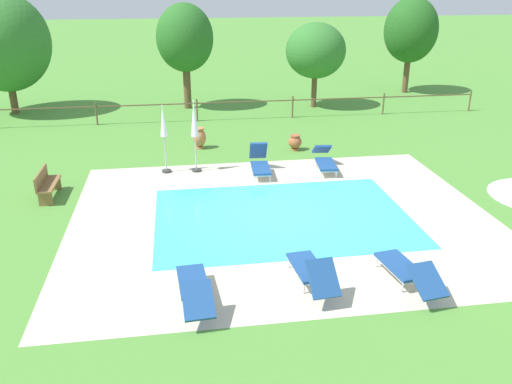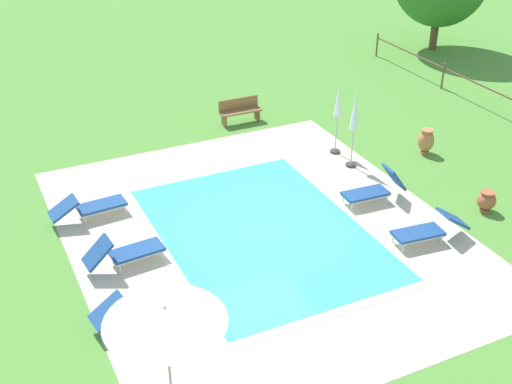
{
  "view_description": "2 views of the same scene",
  "coord_description": "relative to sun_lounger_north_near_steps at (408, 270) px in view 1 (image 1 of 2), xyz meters",
  "views": [
    {
      "loc": [
        -2.77,
        -13.25,
        6.27
      ],
      "look_at": [
        -0.68,
        0.5,
        0.6
      ],
      "focal_mm": 36.97,
      "sensor_mm": 36.0,
      "label": 1
    },
    {
      "loc": [
        13.43,
        -6.57,
        9.62
      ],
      "look_at": [
        -0.6,
        0.12,
        0.87
      ],
      "focal_mm": 47.31,
      "sensor_mm": 36.0,
      "label": 2
    }
  ],
  "objects": [
    {
      "name": "swimming_pool_water",
      "position": [
        -2.0,
        3.88,
        -0.35
      ],
      "size": [
        7.12,
        5.02,
        0.01
      ],
      "primitive_type": "cube",
      "color": "#42CCD6",
      "rests_on": "ground"
    },
    {
      "name": "ground_plane",
      "position": [
        -2.0,
        3.88,
        -0.36
      ],
      "size": [
        160.0,
        160.0,
        0.0
      ],
      "primitive_type": "plane",
      "color": "#518E38"
    },
    {
      "name": "perimeter_fence",
      "position": [
        -1.57,
        15.02,
        0.36
      ],
      "size": [
        22.93,
        0.08,
        1.05
      ],
      "color": "brown",
      "rests_on": "ground"
    },
    {
      "name": "terracotta_urn_near_fence",
      "position": [
        -0.29,
        9.94,
        -0.03
      ],
      "size": [
        0.52,
        0.52,
        0.61
      ],
      "color": "#A85B38",
      "rests_on": "ground"
    },
    {
      "name": "pool_deck_paving",
      "position": [
        -2.0,
        3.88,
        -0.36
      ],
      "size": [
        11.8,
        9.71,
        0.01
      ],
      "primitive_type": "cube",
      "color": "beige",
      "rests_on": "ground"
    },
    {
      "name": "sun_lounger_south_near_corner",
      "position": [
        0.23,
        7.53,
        0.01
      ],
      "size": [
        0.81,
        2.08,
        0.8
      ],
      "color": "navy",
      "rests_on": "ground"
    },
    {
      "name": "sun_lounger_north_far",
      "position": [
        -2.08,
        7.44,
        0.04
      ],
      "size": [
        0.71,
        1.86,
        1.01
      ],
      "color": "navy",
      "rests_on": "ground"
    },
    {
      "name": "patio_umbrella_closed_row_mid_west",
      "position": [
        -5.26,
        8.12,
        1.21
      ],
      "size": [
        0.32,
        0.32,
        2.37
      ],
      "color": "#383838",
      "rests_on": "ground"
    },
    {
      "name": "wooden_bench_lawn_side",
      "position": [
        -8.83,
        6.35,
        0.11
      ],
      "size": [
        0.46,
        1.5,
        0.87
      ],
      "color": "olive",
      "rests_on": "ground"
    },
    {
      "name": "tree_centre",
      "position": [
        2.3,
        17.1,
        2.5
      ],
      "size": [
        3.03,
        3.03,
        4.25
      ],
      "color": "brown",
      "rests_on": "ground"
    },
    {
      "name": "pool_coping_rim",
      "position": [
        -2.0,
        3.88,
        -0.35
      ],
      "size": [
        7.6,
        5.5,
        0.01
      ],
      "color": "beige",
      "rests_on": "ground"
    },
    {
      "name": "sun_lounger_north_end",
      "position": [
        -4.63,
        0.02,
        -0.0
      ],
      "size": [
        0.74,
        2.09,
        0.74
      ],
      "color": "navy",
      "rests_on": "ground"
    },
    {
      "name": "patio_umbrella_closed_row_west",
      "position": [
        -4.22,
        8.06,
        1.32
      ],
      "size": [
        0.32,
        0.32,
        2.52
      ],
      "color": "#383838",
      "rests_on": "ground"
    },
    {
      "name": "terracotta_urn_by_tree",
      "position": [
        -3.97,
        10.72,
        0.08
      ],
      "size": [
        0.52,
        0.52,
        0.83
      ],
      "color": "#C67547",
      "rests_on": "ground"
    },
    {
      "name": "tree_east_mid",
      "position": [
        -4.2,
        17.83,
        3.13
      ],
      "size": [
        2.82,
        2.82,
        5.18
      ],
      "color": "brown",
      "rests_on": "ground"
    },
    {
      "name": "sun_lounger_north_near_steps",
      "position": [
        0.0,
        0.0,
        0.0
      ],
      "size": [
        0.89,
        2.11,
        0.76
      ],
      "color": "navy",
      "rests_on": "ground"
    },
    {
      "name": "tree_far_west",
      "position": [
        8.56,
        19.97,
        3.15
      ],
      "size": [
        3.01,
        3.01,
        5.33
      ],
      "color": "brown",
      "rests_on": "ground"
    },
    {
      "name": "tree_west_mid",
      "position": [
        -12.76,
        17.99,
        3.07
      ],
      "size": [
        4.33,
        4.33,
        5.76
      ],
      "color": "brown",
      "rests_on": "ground"
    },
    {
      "name": "sun_lounger_north_mid",
      "position": [
        -2.08,
        0.27,
        0.02
      ],
      "size": [
        0.77,
        2.0,
        0.89
      ],
      "color": "navy",
      "rests_on": "ground"
    }
  ]
}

